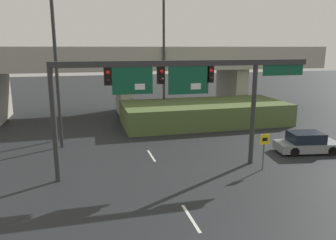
{
  "coord_description": "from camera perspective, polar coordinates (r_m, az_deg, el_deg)",
  "views": [
    {
      "loc": [
        -4.08,
        -6.87,
        7.13
      ],
      "look_at": [
        0.0,
        9.15,
        3.44
      ],
      "focal_mm": 35.0,
      "sensor_mm": 36.0,
      "label": 1
    }
  ],
  "objects": [
    {
      "name": "signal_gantry",
      "position": [
        18.42,
        1.7,
        6.47
      ],
      "size": [
        14.94,
        0.44,
        6.41
      ],
      "color": "#2D2D30",
      "rests_on": "ground"
    },
    {
      "name": "parked_sedan_near_right",
      "position": [
        24.55,
        23.02,
        -3.72
      ],
      "size": [
        4.46,
        2.46,
        1.43
      ],
      "rotation": [
        0.0,
        0.0,
        -0.16
      ],
      "color": "gray",
      "rests_on": "ground"
    },
    {
      "name": "highway_light_pole_far",
      "position": [
        32.37,
        -0.74,
        14.45
      ],
      "size": [
        0.7,
        0.36,
        15.6
      ],
      "color": "#2D2D30",
      "rests_on": "ground"
    },
    {
      "name": "grass_embankment",
      "position": [
        31.35,
        6.35,
        1.25
      ],
      "size": [
        15.41,
        6.74,
        2.01
      ],
      "color": "#4C6033",
      "rests_on": "ground"
    },
    {
      "name": "speed_limit_sign",
      "position": [
        20.01,
        16.39,
        -4.39
      ],
      "size": [
        0.6,
        0.11,
        2.23
      ],
      "color": "#4C4C4C",
      "rests_on": "ground"
    },
    {
      "name": "lane_markings",
      "position": [
        22.13,
        -2.92,
        -6.21
      ],
      "size": [
        0.14,
        36.3,
        0.01
      ],
      "color": "silver",
      "rests_on": "ground"
    },
    {
      "name": "highway_light_pole_near",
      "position": [
        24.16,
        -19.29,
        14.3
      ],
      "size": [
        0.7,
        0.36,
        15.52
      ],
      "color": "#2D2D30",
      "rests_on": "ground"
    },
    {
      "name": "overpass_bridge",
      "position": [
        35.41,
        -7.75,
        8.96
      ],
      "size": [
        44.17,
        7.16,
        7.16
      ],
      "color": "#A39E93",
      "rests_on": "ground"
    }
  ]
}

